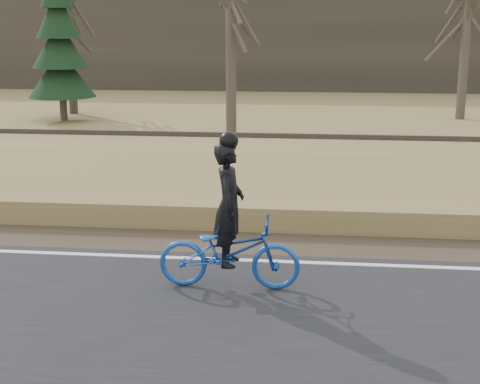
# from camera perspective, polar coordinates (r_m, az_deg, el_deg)

# --- Properties ---
(ground) EXTENTS (120.00, 120.00, 0.00)m
(ground) POSITION_cam_1_polar(r_m,az_deg,el_deg) (10.62, -5.93, -6.28)
(ground) COLOR olive
(ground) RESTS_ON ground
(road) EXTENTS (120.00, 6.00, 0.06)m
(road) POSITION_cam_1_polar(r_m,az_deg,el_deg) (8.37, -9.55, -11.98)
(road) COLOR black
(road) RESTS_ON ground
(edge_line) EXTENTS (120.00, 0.12, 0.01)m
(edge_line) POSITION_cam_1_polar(r_m,az_deg,el_deg) (10.78, -5.72, -5.59)
(edge_line) COLOR silver
(edge_line) RESTS_ON road
(shoulder) EXTENTS (120.00, 1.60, 0.04)m
(shoulder) POSITION_cam_1_polar(r_m,az_deg,el_deg) (11.72, -4.72, -4.16)
(shoulder) COLOR #473A2B
(shoulder) RESTS_ON ground
(embankment) EXTENTS (120.00, 5.00, 0.44)m
(embankment) POSITION_cam_1_polar(r_m,az_deg,el_deg) (14.51, -2.53, 0.28)
(embankment) COLOR olive
(embankment) RESTS_ON ground
(ballast) EXTENTS (120.00, 3.00, 0.45)m
(ballast) POSITION_cam_1_polar(r_m,az_deg,el_deg) (18.18, -0.73, 3.15)
(ballast) COLOR slate
(ballast) RESTS_ON ground
(railroad) EXTENTS (120.00, 2.40, 0.29)m
(railroad) POSITION_cam_1_polar(r_m,az_deg,el_deg) (18.13, -0.73, 4.09)
(railroad) COLOR black
(railroad) RESTS_ON ballast
(treeline_backdrop) EXTENTS (120.00, 4.00, 6.00)m
(treeline_backdrop) POSITION_cam_1_polar(r_m,az_deg,el_deg) (39.78, 3.15, 13.12)
(treeline_backdrop) COLOR #383328
(treeline_backdrop) RESTS_ON ground
(cyclist) EXTENTS (1.99, 0.71, 2.23)m
(cyclist) POSITION_cam_1_polar(r_m,az_deg,el_deg) (9.35, -0.93, -4.11)
(cyclist) COLOR #1745A1
(cyclist) RESTS_ON road
(bare_tree_left) EXTENTS (0.36, 0.36, 7.08)m
(bare_tree_left) POSITION_cam_1_polar(r_m,az_deg,el_deg) (29.26, -14.40, 13.41)
(bare_tree_left) COLOR #4C4238
(bare_tree_left) RESTS_ON ground
(bare_tree_near_left) EXTENTS (0.36, 0.36, 6.82)m
(bare_tree_near_left) POSITION_cam_1_polar(r_m,az_deg,el_deg) (22.77, -0.78, 13.43)
(bare_tree_near_left) COLOR #4C4238
(bare_tree_near_left) RESTS_ON ground
(bare_tree_center) EXTENTS (0.36, 0.36, 7.64)m
(bare_tree_center) POSITION_cam_1_polar(r_m,az_deg,el_deg) (28.08, 18.84, 13.67)
(bare_tree_center) COLOR #4C4238
(bare_tree_center) RESTS_ON ground
(conifer) EXTENTS (2.60, 2.60, 6.07)m
(conifer) POSITION_cam_1_polar(r_m,az_deg,el_deg) (27.20, -15.15, 11.93)
(conifer) COLOR #4C4238
(conifer) RESTS_ON ground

